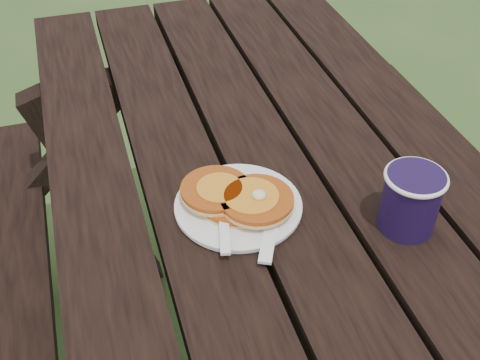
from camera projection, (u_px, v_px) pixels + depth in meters
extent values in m
cube|color=black|center=(303.00, 238.00, 0.95)|extent=(0.75, 1.80, 0.04)
cylinder|color=white|center=(238.00, 206.00, 0.97)|extent=(0.24, 0.24, 0.01)
cylinder|color=#B34F14|center=(235.00, 201.00, 0.96)|extent=(0.11, 0.11, 0.01)
cylinder|color=#B34F14|center=(215.00, 190.00, 0.96)|extent=(0.11, 0.11, 0.01)
cylinder|color=#B34F14|center=(257.00, 200.00, 0.94)|extent=(0.12, 0.12, 0.01)
cylinder|color=orange|center=(251.00, 195.00, 0.94)|extent=(0.09, 0.09, 0.00)
ellipsoid|color=#F4E59E|center=(259.00, 195.00, 0.94)|extent=(0.02, 0.02, 0.01)
cube|color=white|center=(272.00, 220.00, 0.93)|extent=(0.10, 0.17, 0.00)
cylinder|color=#1A0D34|center=(411.00, 201.00, 0.91)|extent=(0.09, 0.09, 0.10)
torus|color=white|center=(416.00, 177.00, 0.88)|extent=(0.09, 0.09, 0.01)
cylinder|color=black|center=(416.00, 178.00, 0.88)|extent=(0.08, 0.08, 0.01)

